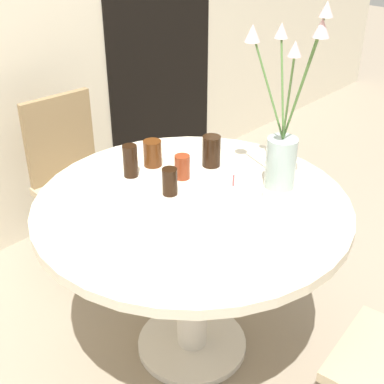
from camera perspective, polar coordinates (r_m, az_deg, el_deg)
The scene contains 12 objects.
ground_plane at distance 2.54m, azimuth 0.00°, elevation -16.03°, with size 16.00×16.00×0.00m, color gray.
doorway_panel at distance 3.55m, azimuth -3.34°, elevation 16.85°, with size 0.90×0.01×2.05m.
dining_table at distance 2.13m, azimuth 0.00°, elevation -4.27°, with size 1.22×1.22×0.77m.
chair_left_flank at distance 2.86m, azimuth -12.54°, elevation 1.92°, with size 0.44×0.44×0.91m.
birthday_cake at distance 1.99m, azimuth 4.37°, elevation -0.54°, with size 0.22×0.22×0.14m.
flower_vase at distance 2.09m, azimuth 9.66°, elevation 5.84°, with size 0.25×0.34×0.74m.
side_plate at distance 2.10m, azimuth -10.56°, elevation -0.67°, with size 0.20×0.20×0.01m.
drink_glass_0 at distance 2.22m, azimuth -6.60°, elevation 3.32°, with size 0.06×0.06×0.14m.
drink_glass_1 at distance 2.08m, azimuth -2.39°, elevation 1.12°, with size 0.06×0.06×0.11m.
drink_glass_2 at distance 2.20m, azimuth -1.05°, elevation 2.69°, with size 0.06×0.06×0.10m.
drink_glass_3 at distance 2.29m, azimuth 2.08°, elevation 4.38°, with size 0.08×0.08×0.14m.
drink_glass_4 at distance 2.30m, azimuth -4.23°, elevation 4.15°, with size 0.08×0.08×0.11m.
Camera 1 is at (-1.29, -1.21, 1.82)m, focal length 50.00 mm.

